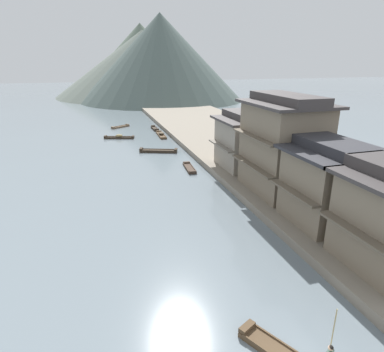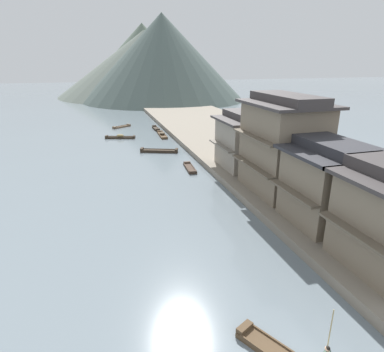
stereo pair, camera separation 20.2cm
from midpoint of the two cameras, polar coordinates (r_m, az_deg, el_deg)
name	(u,v)px [view 1 (the left image)]	position (r m, az deg, el deg)	size (l,w,h in m)	color
riverbank_right	(264,155)	(44.63, 12.20, 3.53)	(18.00, 110.00, 0.69)	gray
boat_moored_nearest	(158,151)	(46.56, -5.92, 4.31)	(5.22, 2.83, 0.54)	#33281E
boat_moored_second	(161,135)	(56.75, -5.42, 7.11)	(1.24, 5.64, 0.70)	brown
boat_moored_third	(119,137)	(55.86, -12.51, 6.55)	(4.90, 2.31, 0.69)	#33281E
boat_moored_far	(120,127)	(65.20, -12.30, 8.27)	(3.63, 2.81, 0.39)	brown
boat_midriver_drifting	(189,168)	(39.05, -0.59, 1.38)	(1.21, 4.01, 0.37)	#423328
boat_midriver_upstream	(155,129)	(62.10, -6.50, 8.09)	(0.88, 3.78, 0.50)	#33281E
house_waterfront_second	(330,183)	(26.17, 22.46, -1.10)	(6.51, 6.15, 6.14)	#7F705B
house_waterfront_tall	(283,145)	(30.89, 15.15, 5.20)	(6.39, 8.03, 8.74)	#7F705B
house_waterfront_narrow	(245,140)	(37.57, 8.90, 6.06)	(6.19, 6.76, 6.14)	gray
hill_far_west	(161,58)	(109.52, -5.43, 19.60)	(50.98, 50.98, 25.59)	#4C5B56
hill_far_centre	(143,64)	(124.71, -8.44, 18.59)	(60.86, 60.86, 21.85)	slate
hill_far_east	(141,58)	(143.06, -8.76, 19.45)	(51.33, 51.33, 25.84)	#5B6B5B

